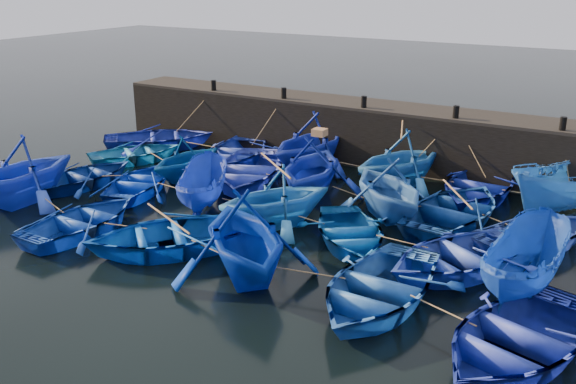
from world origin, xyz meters
The scene contains 37 objects.
ground centered at (0.00, 0.00, 0.00)m, with size 120.00×120.00×0.00m, color black.
quay_wall centered at (0.00, 10.50, 1.25)m, with size 26.00×2.50×2.50m, color black.
quay_top centered at (0.00, 10.50, 2.56)m, with size 26.00×2.50×0.12m, color black.
bollard_0 centered at (-8.00, 9.60, 2.87)m, with size 0.24×0.24×0.50m, color black.
bollard_1 centered at (-4.00, 9.60, 2.87)m, with size 0.24×0.24×0.50m, color black.
bollard_2 centered at (0.00, 9.60, 2.87)m, with size 0.24×0.24×0.50m, color black.
bollard_3 centered at (4.00, 9.60, 2.87)m, with size 0.24×0.24×0.50m, color black.
bollard_4 centered at (8.00, 9.60, 2.87)m, with size 0.24×0.24×0.50m, color black.
boat_0 centered at (-9.62, 7.27, 0.54)m, with size 3.70×5.18×1.07m, color navy.
boat_1 centered at (-5.00, 7.20, 0.51)m, with size 3.55×4.96×1.03m, color navy.
boat_2 centered at (-1.73, 8.00, 1.25)m, with size 4.11×4.77×2.51m, color navy.
boat_3 centered at (2.47, 7.75, 1.16)m, with size 3.81×4.42×2.33m, color #1A589D.
boat_4 centered at (5.56, 7.79, 0.53)m, with size 3.65×5.10×1.06m, color navy.
boat_5 centered at (8.65, 7.82, 1.01)m, with size 1.97×5.24×2.03m, color blue.
boat_6 centered at (-9.03, 5.01, 0.43)m, with size 2.95×4.12×0.85m, color #1B6DB3.
boat_7 centered at (-5.24, 4.03, 0.97)m, with size 3.19×3.70×1.94m, color navy.
boat_8 centered at (-2.97, 4.99, 0.58)m, with size 4.02×5.62×1.17m, color #2D3EBA.
boat_9 centered at (0.01, 4.97, 1.21)m, with size 3.97×4.61×2.42m, color #102698.
boat_10 centered at (3.36, 4.39, 1.14)m, with size 3.72×4.32×2.27m, color #285DAF.
boat_11 centered at (5.60, 4.90, 0.55)m, with size 3.78×5.28×1.10m, color navy.
boat_12 centered at (8.37, 4.40, 0.46)m, with size 3.20×4.47×0.93m, color #2E4CB6.
boat_13 centered at (-8.39, 1.47, 0.44)m, with size 3.00×4.19×0.87m, color navy.
boat_14 centered at (-5.93, 1.96, 0.43)m, with size 2.96×4.14×0.86m, color #0932C1.
boat_15 centered at (-2.77, 1.78, 0.82)m, with size 1.59×4.22×1.63m, color #1631A6.
boat_16 centered at (0.41, 1.68, 1.07)m, with size 3.51×4.07×2.14m, color blue.
boat_17 centered at (3.25, 1.49, 0.44)m, with size 3.06×4.28×0.89m, color #094D9A.
boat_18 centered at (6.72, 1.40, 0.52)m, with size 3.56×4.98×1.03m, color blue.
boat_19 centered at (8.57, 0.94, 0.90)m, with size 1.76×4.66×1.80m, color #103B9E.
boat_20 centered at (-8.91, -1.16, 1.26)m, with size 4.14×4.80×2.53m, color #1935BE.
boat_21 centered at (-4.74, -2.06, 0.46)m, with size 3.19×4.45×0.92m, color #0F3799.
boat_22 centered at (-1.37, -1.69, 0.53)m, with size 3.67×5.13×1.06m, color #0643AF.
boat_23 centered at (1.65, -2.00, 1.27)m, with size 4.16×4.83×2.54m, color #0025A0.
boat_24 centered at (5.50, -1.60, 0.54)m, with size 3.70×5.17×1.07m, color #1B4FA5.
boat_25 centered at (9.12, -2.23, 0.55)m, with size 3.78×5.28×1.10m, color navy.
wooden_crate centered at (0.31, 4.97, 2.56)m, with size 0.48×0.45×0.27m, color #986942.
mooring_ropes centered at (-0.38, 5.00, 0.88)m, with size 18.31×11.78×2.10m.
loose_oars centered at (1.78, 3.16, 1.69)m, with size 9.22×11.52×1.32m.
Camera 1 is at (11.02, -15.45, 8.29)m, focal length 40.00 mm.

